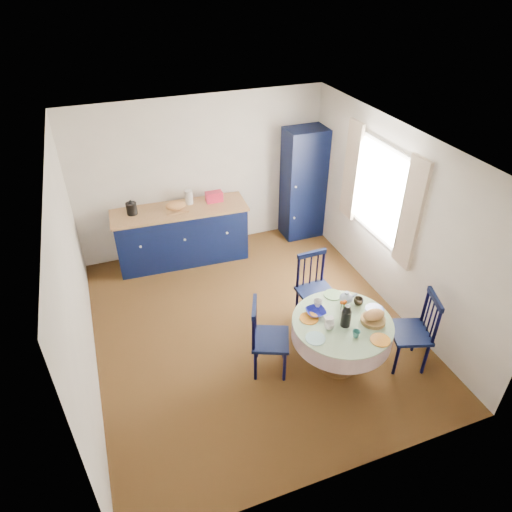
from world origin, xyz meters
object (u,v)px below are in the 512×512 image
Objects in this scene: chair_right at (414,331)px; mug_c at (358,301)px; kitchen_counter at (182,234)px; dining_table at (342,329)px; mug_d at (318,304)px; chair_left at (267,338)px; chair_far at (315,289)px; pantry_cabinet at (303,184)px; mug_a at (329,325)px; mug_b at (356,334)px; cobalt_bowl at (316,312)px.

mug_c is at bearing -114.55° from chair_right.
kitchen_counter reaches higher than mug_c.
mug_d is (-0.16, 0.33, 0.17)m from dining_table.
chair_right is 9.54× the size of mug_d.
chair_far reaches higher than chair_left.
chair_far is at bearing -110.88° from pantry_cabinet.
chair_far is at bearing 84.57° from dining_table.
mug_d is (-0.98, 0.59, 0.23)m from chair_right.
kitchen_counter is 1.82× the size of dining_table.
mug_a is at bearing -97.02° from mug_d.
chair_right is at bearing -91.47° from pantry_cabinet.
mug_c is at bearing 33.51° from dining_table.
chair_far is 11.35× the size of mug_b.
dining_table is 0.40m from mug_d.
chair_left is 8.72× the size of mug_a.
mug_b is at bearing -64.22° from cobalt_bowl.
chair_right is 0.84m from mug_b.
chair_right is at bearing -58.48° from chair_far.
chair_right is 11.42× the size of mug_b.
cobalt_bowl is at bearing -118.74° from chair_far.
pantry_cabinet reaches higher than chair_far.
kitchen_counter is 3.15m from dining_table.
kitchen_counter is at bearing 119.93° from mug_c.
chair_right is at bearing -24.95° from cobalt_bowl.
chair_far is 1.33m from chair_right.
pantry_cabinet reaches higher than chair_left.
kitchen_counter is 1.11× the size of pantry_cabinet.
dining_table reaches higher than mug_b.
chair_far is at bearing -54.09° from kitchen_counter.
mug_c is (0.52, 0.25, 0.00)m from mug_a.
pantry_cabinet is 3.29m from chair_right.
mug_a is (-0.21, -0.05, 0.16)m from dining_table.
pantry_cabinet reaches higher than chair_right.
cobalt_bowl is (-0.55, 0.02, -0.02)m from mug_c.
kitchen_counter is 3.13m from mug_a.
pantry_cabinet reaches higher than kitchen_counter.
dining_table is 0.31m from mug_b.
mug_a is at bearing -67.68° from kitchen_counter.
pantry_cabinet reaches higher than mug_b.
chair_right is at bearing -11.74° from mug_a.
cobalt_bowl is (-0.03, 0.28, -0.02)m from mug_a.
chair_right is 8.98× the size of mug_a.
cobalt_bowl is (-1.14, -2.77, -0.22)m from pantry_cabinet.
chair_far is 1.15m from mug_b.
mug_a is (-0.29, -0.90, 0.23)m from chair_far.
mug_c is at bearing -101.83° from pantry_cabinet.
mug_d is (-0.24, -0.53, 0.23)m from chair_far.
chair_right is (1.65, -0.51, 0.01)m from chair_left.
mug_d is 0.13m from cobalt_bowl.
mug_a is 0.28m from cobalt_bowl.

